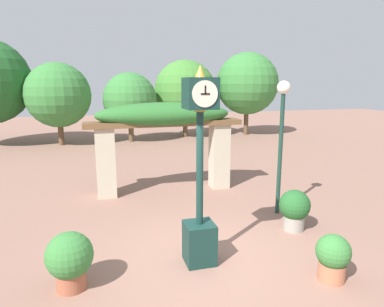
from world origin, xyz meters
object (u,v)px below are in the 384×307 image
Objects in this scene: pedestal_clock at (200,182)px; potted_plant_near_right at (333,256)px; lamp_post at (282,121)px; potted_plant_far_left at (70,259)px; potted_plant_near_left at (294,208)px.

pedestal_clock is 4.41× the size of potted_plant_near_right.
potted_plant_near_right is at bearing -102.28° from lamp_post.
potted_plant_far_left is at bearing 167.76° from potted_plant_near_right.
lamp_post reaches higher than potted_plant_near_right.
potted_plant_far_left reaches higher than potted_plant_near_left.
pedestal_clock is 2.73m from potted_plant_near_left.
potted_plant_near_right is (1.93, -1.14, -1.09)m from pedestal_clock.
potted_plant_far_left is (-4.12, 0.89, 0.09)m from potted_plant_near_right.
lamp_post is (4.75, 2.01, 1.78)m from potted_plant_far_left.
potted_plant_near_right is 3.52m from lamp_post.
potted_plant_near_left is 4.70m from potted_plant_far_left.
potted_plant_near_left is at bearing 76.01° from potted_plant_near_right.
potted_plant_near_left is at bearing 17.83° from pedestal_clock.
pedestal_clock is 2.49m from potted_plant_near_right.
potted_plant_near_right is 4.21m from potted_plant_far_left.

